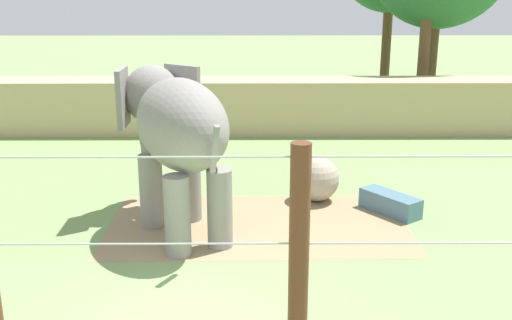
{
  "coord_description": "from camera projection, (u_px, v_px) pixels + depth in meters",
  "views": [
    {
      "loc": [
        1.02,
        -7.48,
        4.67
      ],
      "look_at": [
        1.09,
        3.91,
        1.4
      ],
      "focal_mm": 40.91,
      "sensor_mm": 36.0,
      "label": 1
    }
  ],
  "objects": [
    {
      "name": "embankment_wall",
      "position": [
        223.0,
        106.0,
        20.2
      ],
      "size": [
        36.0,
        1.8,
        1.82
      ],
      "primitive_type": "cube",
      "color": "tan",
      "rests_on": "ground"
    },
    {
      "name": "dirt_patch",
      "position": [
        258.0,
        224.0,
        12.23
      ],
      "size": [
        6.26,
        3.61,
        0.01
      ],
      "primitive_type": "cube",
      "rotation": [
        0.0,
        0.0,
        0.02
      ],
      "color": "#937F5B",
      "rests_on": "ground"
    },
    {
      "name": "enrichment_ball",
      "position": [
        317.0,
        179.0,
        13.5
      ],
      "size": [
        1.05,
        1.05,
        1.05
      ],
      "primitive_type": "sphere",
      "color": "tan",
      "rests_on": "ground"
    },
    {
      "name": "cable_fence",
      "position": [
        148.0,
        305.0,
        5.8
      ],
      "size": [
        10.06,
        0.2,
        3.35
      ],
      "color": "brown",
      "rests_on": "ground"
    },
    {
      "name": "feed_trough",
      "position": [
        390.0,
        203.0,
        12.81
      ],
      "size": [
        1.24,
        1.42,
        0.44
      ],
      "color": "slate",
      "rests_on": "ground"
    },
    {
      "name": "elephant",
      "position": [
        176.0,
        128.0,
        11.36
      ],
      "size": [
        2.91,
        3.98,
        3.21
      ],
      "color": "gray",
      "rests_on": "ground"
    }
  ]
}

